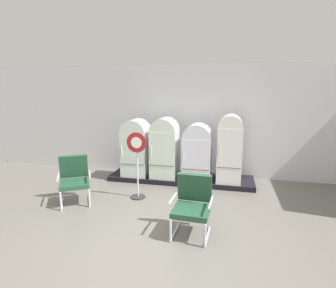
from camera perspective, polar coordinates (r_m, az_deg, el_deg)
ground at (r=4.53m, az=-4.47°, el=-20.50°), size 12.00×10.00×0.05m
back_wall at (r=7.45m, az=3.64°, el=4.96°), size 11.76×0.12×2.99m
display_plinth at (r=7.16m, az=2.68°, el=-7.20°), size 3.70×0.95×0.12m
refrigerator_0 at (r=7.11m, az=-6.76°, el=-0.41°), size 0.66×0.65×1.47m
refrigerator_1 at (r=6.89m, az=-0.74°, el=-0.45°), size 0.66×0.65×1.53m
refrigerator_2 at (r=6.76m, az=6.12°, el=-1.40°), size 0.70×0.64×1.40m
refrigerator_3 at (r=6.71m, az=12.83°, el=-0.51°), size 0.58×0.67×1.64m
armchair_left at (r=6.07m, az=-19.09°, el=-6.71°), size 0.85×0.88×0.99m
armchair_right at (r=4.58m, az=5.15°, el=-12.20°), size 0.68×0.71×0.99m
sign_stand at (r=5.92m, az=-6.47°, el=-4.88°), size 0.43×0.32×1.47m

